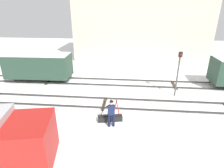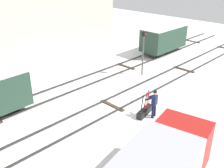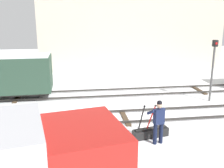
# 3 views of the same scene
# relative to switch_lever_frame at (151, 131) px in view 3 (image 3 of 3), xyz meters

# --- Properties ---
(ground_plane) EXTENTS (60.00, 60.00, 0.00)m
(ground_plane) POSITION_rel_switch_lever_frame_xyz_m (-0.66, 2.10, -0.25)
(ground_plane) COLOR white
(track_main_line) EXTENTS (44.00, 1.94, 0.18)m
(track_main_line) POSITION_rel_switch_lever_frame_xyz_m (-0.66, 2.10, -0.14)
(track_main_line) COLOR #2D2B28
(track_main_line) RESTS_ON ground_plane
(track_siding_near) EXTENTS (44.00, 1.94, 0.18)m
(track_siding_near) POSITION_rel_switch_lever_frame_xyz_m (-0.66, 6.16, -0.14)
(track_siding_near) COLOR #2D2B28
(track_siding_near) RESTS_ON ground_plane
(switch_lever_frame) EXTENTS (1.56, 0.66, 1.44)m
(switch_lever_frame) POSITION_rel_switch_lever_frame_xyz_m (0.00, 0.00, 0.00)
(switch_lever_frame) COLOR black
(switch_lever_frame) RESTS_ON ground_plane
(rail_worker) EXTENTS (0.63, 0.69, 1.76)m
(rail_worker) POSITION_rel_switch_lever_frame_xyz_m (0.11, -0.53, 0.75)
(rail_worker) COLOR #111831
(rail_worker) RESTS_ON ground_plane
(signal_post) EXTENTS (0.24, 0.32, 3.56)m
(signal_post) POSITION_rel_switch_lever_frame_xyz_m (4.80, 4.03, 1.95)
(signal_post) COLOR #4C4C4C
(signal_post) RESTS_ON ground_plane
(apartment_building) EXTENTS (17.54, 7.09, 8.88)m
(apartment_building) POSITION_rel_switch_lever_frame_xyz_m (2.42, 16.95, 4.20)
(apartment_building) COLOR beige
(apartment_building) RESTS_ON ground_plane
(freight_car_far_end) EXTENTS (6.01, 2.36, 2.63)m
(freight_car_far_end) POSITION_rel_switch_lever_frame_xyz_m (-7.42, 6.16, 1.25)
(freight_car_far_end) COLOR #2D2B28
(freight_car_far_end) RESTS_ON ground_plane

